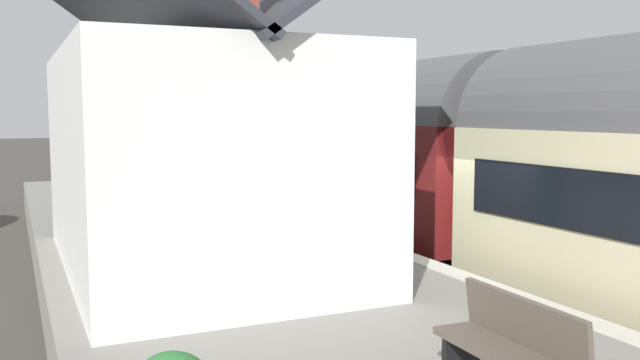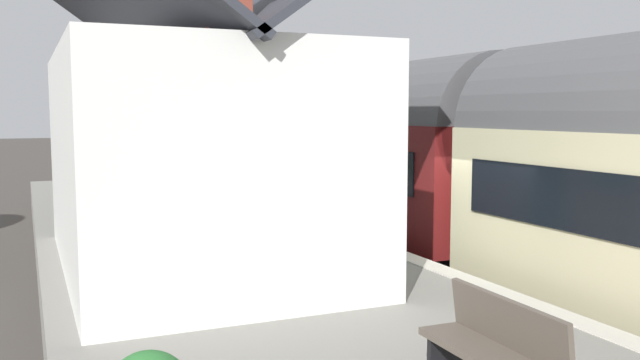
% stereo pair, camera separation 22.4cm
% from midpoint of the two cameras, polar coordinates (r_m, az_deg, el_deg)
% --- Properties ---
extents(ground_plane, '(160.00, 160.00, 0.00)m').
position_cam_midpoint_polar(ground_plane, '(11.19, 14.66, -11.28)').
color(ground_plane, '#423D38').
extents(platform, '(32.00, 5.63, 0.92)m').
position_cam_midpoint_polar(platform, '(9.21, -4.38, -11.85)').
color(platform, gray).
rests_on(platform, ground).
extents(platform_edge_coping, '(32.00, 0.36, 0.02)m').
position_cam_midpoint_polar(platform_edge_coping, '(10.26, 9.65, -7.35)').
color(platform_edge_coping, beige).
rests_on(platform_edge_coping, platform).
extents(rail_near, '(52.00, 0.08, 0.14)m').
position_cam_midpoint_polar(rail_near, '(12.23, 20.64, -9.65)').
color(rail_near, gray).
rests_on(rail_near, ground).
extents(rail_far, '(52.00, 0.08, 0.14)m').
position_cam_midpoint_polar(rail_far, '(11.28, 15.39, -10.78)').
color(rail_far, gray).
rests_on(rail_far, ground).
extents(train, '(16.84, 2.73, 4.32)m').
position_cam_midpoint_polar(train, '(12.40, 14.06, 0.84)').
color(train, black).
rests_on(train, ground).
extents(station_building, '(6.88, 4.01, 5.66)m').
position_cam_midpoint_polar(station_building, '(10.35, -11.15, 2.33)').
color(station_building, white).
rests_on(station_building, platform).
extents(bench_mid_platform, '(1.41, 0.45, 0.88)m').
position_cam_midpoint_polar(bench_mid_platform, '(5.63, 14.71, -13.65)').
color(bench_mid_platform, brown).
rests_on(bench_mid_platform, platform).
extents(bench_by_lamp, '(1.40, 0.44, 0.88)m').
position_cam_midpoint_polar(bench_by_lamp, '(18.00, -13.07, -0.23)').
color(bench_by_lamp, brown).
rests_on(bench_by_lamp, platform).
extents(bench_platform_end, '(1.41, 0.46, 0.88)m').
position_cam_midpoint_polar(bench_platform_end, '(19.80, -14.31, 0.28)').
color(bench_platform_end, brown).
rests_on(bench_platform_end, platform).
extents(planter_bench_right, '(0.51, 0.51, 0.73)m').
position_cam_midpoint_polar(planter_bench_right, '(18.32, -19.73, -0.52)').
color(planter_bench_right, gray).
rests_on(planter_bench_right, platform).
extents(station_sign_board, '(0.96, 0.06, 1.57)m').
position_cam_midpoint_polar(station_sign_board, '(15.96, -7.15, 1.68)').
color(station_sign_board, black).
rests_on(station_sign_board, platform).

